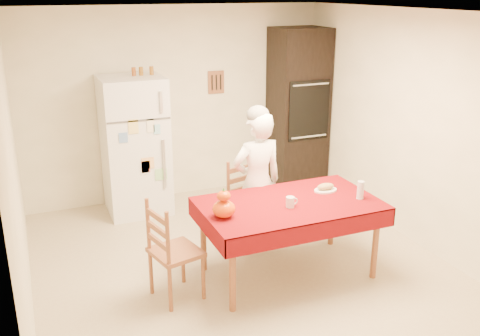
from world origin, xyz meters
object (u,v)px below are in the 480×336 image
dining_table (289,209)px  chair_left (169,248)px  coffee_mug (290,202)px  pumpkin_lower (224,209)px  seated_woman (257,183)px  chair_far (247,200)px  refrigerator (135,146)px  oven_cabinet (298,110)px  wine_glass (360,190)px  bread_plate (325,190)px

dining_table → chair_left: (-1.18, 0.01, -0.18)m
coffee_mug → chair_left: bearing=174.5°
chair_left → pumpkin_lower: size_ratio=4.58×
dining_table → seated_woman: seated_woman is taller
chair_far → pumpkin_lower: (-0.60, -0.86, 0.33)m
seated_woman → chair_left: bearing=25.6°
refrigerator → pumpkin_lower: bearing=-81.8°
oven_cabinet → wine_glass: size_ratio=12.50×
bread_plate → chair_far: bearing=130.8°
wine_glass → chair_far: bearing=128.9°
oven_cabinet → coffee_mug: oven_cabinet is taller
bread_plate → oven_cabinet: bearing=69.1°
pumpkin_lower → bread_plate: bearing=9.9°
oven_cabinet → wine_glass: 2.45m
chair_far → chair_left: bearing=-161.3°
chair_far → seated_woman: 0.32m
oven_cabinet → pumpkin_lower: bearing=-130.8°
chair_far → bread_plate: bearing=-66.0°
chair_far → bread_plate: chair_far is taller
seated_woman → pumpkin_lower: 0.92m
dining_table → refrigerator: bearing=115.3°
oven_cabinet → dining_table: (-1.26, -2.19, -0.41)m
oven_cabinet → bread_plate: 2.24m
chair_far → chair_left: 1.34m
chair_left → bread_plate: 1.68m
chair_far → coffee_mug: chair_far is taller
refrigerator → dining_table: size_ratio=1.00×
oven_cabinet → chair_far: (-1.36, -1.41, -0.59)m
chair_far → wine_glass: (0.77, -0.96, 0.34)m
chair_left → pumpkin_lower: (0.49, -0.08, 0.33)m
oven_cabinet → coffee_mug: size_ratio=22.00×
chair_left → seated_woman: size_ratio=0.62×
oven_cabinet → dining_table: 2.56m
chair_left → oven_cabinet: bearing=-61.9°
coffee_mug → oven_cabinet: bearing=60.3°
seated_woman → chair_far: bearing=-83.4°
oven_cabinet → chair_left: size_ratio=2.32×
pumpkin_lower → bread_plate: pumpkin_lower is taller
chair_far → pumpkin_lower: chair_far is taller
coffee_mug → wine_glass: 0.73m
chair_left → wine_glass: bearing=-109.2°
refrigerator → oven_cabinet: 2.29m
seated_woman → bread_plate: bearing=136.7°
coffee_mug → wine_glass: wine_glass is taller
chair_far → seated_woman: (0.03, -0.19, 0.26)m
chair_left → dining_table: bearing=-104.0°
pumpkin_lower → dining_table: bearing=6.3°
pumpkin_lower → bread_plate: size_ratio=0.86×
seated_woman → coffee_mug: size_ratio=15.28×
chair_left → pumpkin_lower: chair_left is taller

